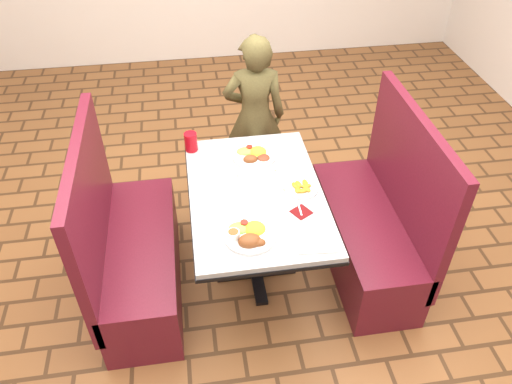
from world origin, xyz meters
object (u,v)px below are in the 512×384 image
diner_person (255,117)px  far_dinner_plate (254,154)px  dining_table (256,204)px  plantain_plate (301,188)px  booth_bench_left (133,254)px  booth_bench_right (372,228)px  near_dinner_plate (249,233)px  red_tumbler (191,142)px

diner_person → far_dinner_plate: bearing=85.1°
dining_table → plantain_plate: plantain_plate is taller
booth_bench_left → diner_person: 1.41m
far_dinner_plate → plantain_plate: far_dinner_plate is taller
diner_person → booth_bench_right: bearing=127.5°
booth_bench_right → near_dinner_plate: size_ratio=4.11×
near_dinner_plate → plantain_plate: 0.51m
dining_table → diner_person: size_ratio=0.92×
plantain_plate → booth_bench_left: bearing=179.0°
diner_person → red_tumbler: size_ratio=10.30×
dining_table → booth_bench_right: size_ratio=1.01×
near_dinner_plate → dining_table: bearing=75.6°
dining_table → far_dinner_plate: size_ratio=4.32×
plantain_plate → red_tumbler: red_tumbler is taller
booth_bench_left → plantain_plate: (1.07, -0.02, 0.43)m
dining_table → booth_bench_left: booth_bench_left is taller
red_tumbler → far_dinner_plate: bearing=-19.7°
booth_bench_right → dining_table: bearing=180.0°
diner_person → plantain_plate: size_ratio=6.58×
dining_table → red_tumbler: 0.64m
red_tumbler → diner_person: bearing=44.5°
booth_bench_left → far_dinner_plate: size_ratio=4.28×
booth_bench_left → far_dinner_plate: bearing=23.0°
booth_bench_right → diner_person: bearing=123.4°
near_dinner_plate → red_tumbler: red_tumbler is taller
booth_bench_right → near_dinner_plate: (-0.89, -0.37, 0.45)m
near_dinner_plate → red_tumbler: 0.91m
far_dinner_plate → near_dinner_plate: bearing=-100.6°
red_tumbler → plantain_plate: bearing=-39.3°
diner_person → plantain_plate: diner_person is taller
far_dinner_plate → red_tumbler: 0.43m
near_dinner_plate → red_tumbler: (-0.27, 0.87, 0.03)m
diner_person → far_dinner_plate: size_ratio=4.69×
plantain_plate → diner_person: bearing=97.4°
booth_bench_left → booth_bench_right: 1.60m
booth_bench_left → booth_bench_right: bearing=0.0°
far_dinner_plate → booth_bench_right: bearing=-25.2°
near_dinner_plate → diner_person: bearing=80.1°
booth_bench_left → near_dinner_plate: booth_bench_left is taller
near_dinner_plate → far_dinner_plate: (0.14, 0.73, -0.01)m
booth_bench_left → plantain_plate: 1.16m
booth_bench_left → red_tumbler: bearing=48.8°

